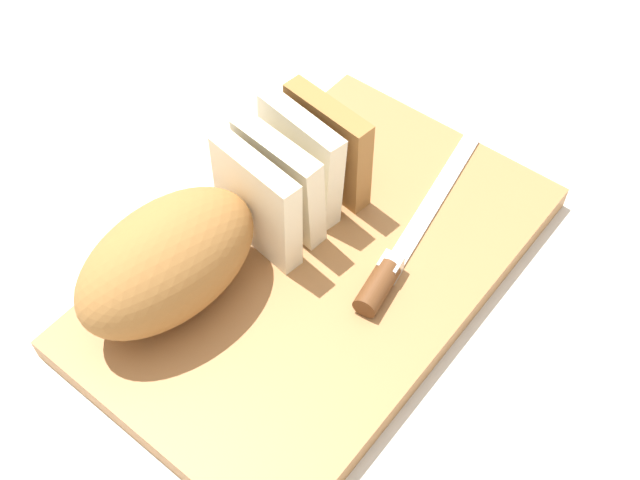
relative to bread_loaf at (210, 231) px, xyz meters
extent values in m
plane|color=beige|center=(0.06, -0.07, -0.08)|extent=(3.00, 3.00, 0.00)
cube|color=#9E6B3D|center=(0.06, -0.07, -0.06)|extent=(0.45, 0.28, 0.02)
ellipsoid|color=#996633|center=(-0.05, 0.01, 0.00)|extent=(0.18, 0.12, 0.10)
cube|color=beige|center=(0.05, -0.01, 0.00)|extent=(0.04, 0.10, 0.10)
cube|color=beige|center=(0.08, -0.01, 0.00)|extent=(0.04, 0.10, 0.10)
cube|color=beige|center=(0.11, -0.01, 0.00)|extent=(0.04, 0.10, 0.10)
cube|color=#996633|center=(0.14, -0.02, 0.00)|extent=(0.04, 0.10, 0.10)
cube|color=silver|center=(0.19, -0.11, -0.05)|extent=(0.19, 0.05, 0.00)
cylinder|color=#593319|center=(0.06, -0.13, -0.04)|extent=(0.05, 0.03, 0.02)
cube|color=silver|center=(0.09, -0.13, -0.04)|extent=(0.02, 0.02, 0.02)
sphere|color=tan|center=(0.05, -0.13, -0.05)|extent=(0.01, 0.01, 0.01)
sphere|color=tan|center=(0.05, -0.14, -0.05)|extent=(0.00, 0.00, 0.00)
camera|label=1|loc=(-0.27, -0.32, 0.52)|focal=43.38mm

